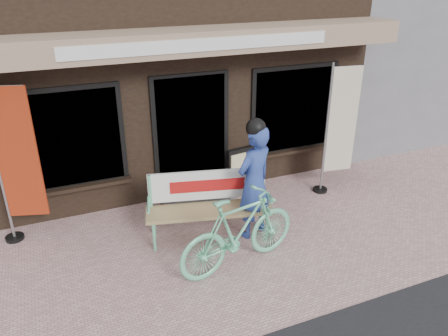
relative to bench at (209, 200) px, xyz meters
name	(u,v)px	position (x,y,z in m)	size (l,w,h in m)	color
ground	(238,254)	(0.20, -0.66, -0.59)	(70.00, 70.00, 0.00)	#C79B98
storefront	(143,6)	(0.20, 4.31, 2.40)	(7.00, 6.77, 6.00)	black
neighbor_right_near	(428,2)	(8.70, 4.84, 2.21)	(10.00, 7.00, 5.60)	slate
bench	(209,200)	(0.00, 0.00, 0.00)	(1.93, 0.90, 1.01)	#6AD0A0
person	(254,180)	(0.63, -0.25, 0.32)	(0.75, 0.63, 1.86)	#2A4194
bicycle	(239,231)	(0.10, -0.89, -0.04)	(0.52, 1.83, 1.10)	#6AD0A0
nobori_red	(15,163)	(-2.53, 0.92, 0.66)	(0.72, 0.34, 2.43)	gray
nobori_cream	(339,128)	(2.62, 0.49, 0.62)	(0.70, 0.29, 2.35)	gray
menu_stand	(239,172)	(0.92, 0.94, -0.12)	(0.47, 0.16, 0.92)	black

